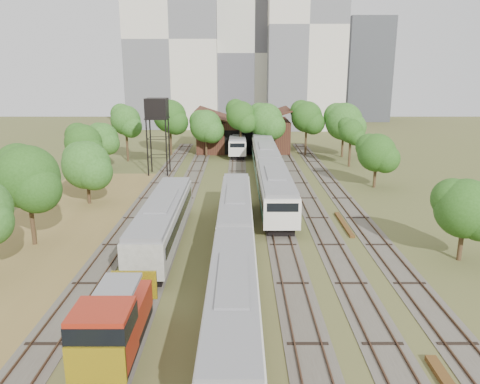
{
  "coord_description": "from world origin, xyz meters",
  "views": [
    {
      "loc": [
        -1.63,
        -26.11,
        14.24
      ],
      "look_at": [
        -1.6,
        18.48,
        2.5
      ],
      "focal_mm": 35.0,
      "sensor_mm": 36.0,
      "label": 1
    }
  ],
  "objects_px": {
    "railcar_red_set": "(235,247)",
    "shunter_locomotive": "(113,326)",
    "railcar_green_set": "(266,159)",
    "water_tower": "(157,111)"
  },
  "relations": [
    {
      "from": "railcar_red_set",
      "to": "water_tower",
      "type": "relative_size",
      "value": 3.31
    },
    {
      "from": "railcar_green_set",
      "to": "water_tower",
      "type": "xyz_separation_m",
      "value": [
        -14.87,
        0.25,
        6.69
      ]
    },
    {
      "from": "railcar_green_set",
      "to": "water_tower",
      "type": "distance_m",
      "value": 16.31
    },
    {
      "from": "railcar_green_set",
      "to": "shunter_locomotive",
      "type": "xyz_separation_m",
      "value": [
        -10.0,
        -42.76,
        -0.38
      ]
    },
    {
      "from": "railcar_red_set",
      "to": "water_tower",
      "type": "distance_m",
      "value": 35.03
    },
    {
      "from": "railcar_red_set",
      "to": "shunter_locomotive",
      "type": "xyz_separation_m",
      "value": [
        -6.0,
        -10.45,
        -0.1
      ]
    },
    {
      "from": "railcar_red_set",
      "to": "water_tower",
      "type": "xyz_separation_m",
      "value": [
        -10.87,
        32.56,
        6.97
      ]
    },
    {
      "from": "railcar_green_set",
      "to": "shunter_locomotive",
      "type": "distance_m",
      "value": 43.92
    },
    {
      "from": "shunter_locomotive",
      "to": "water_tower",
      "type": "height_order",
      "value": "water_tower"
    },
    {
      "from": "railcar_red_set",
      "to": "railcar_green_set",
      "type": "distance_m",
      "value": 32.56
    }
  ]
}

